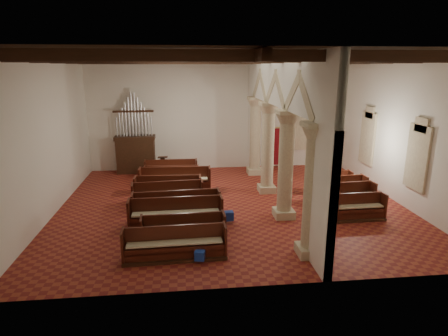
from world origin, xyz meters
TOP-DOWN VIEW (x-y plane):
  - floor at (0.00, 0.00)m, footprint 14.00×14.00m
  - ceiling at (0.00, 0.00)m, footprint 14.00×14.00m
  - wall_back at (0.00, 6.00)m, footprint 14.00×0.02m
  - wall_front at (0.00, -6.00)m, footprint 14.00×0.02m
  - wall_left at (-7.00, 0.00)m, footprint 0.02×12.00m
  - wall_right at (7.00, 0.00)m, footprint 0.02×12.00m
  - ceiling_beams at (0.00, 0.00)m, footprint 13.80×11.80m
  - arcade at (1.80, 0.00)m, footprint 0.90×11.90m
  - window_right_a at (6.98, -1.50)m, footprint 0.03×1.00m
  - window_right_b at (6.98, 2.50)m, footprint 0.03×1.00m
  - window_back at (5.00, 5.98)m, footprint 1.00×0.03m
  - pipe_organ at (-4.50, 5.50)m, footprint 2.10×0.85m
  - lectern at (-3.03, 4.34)m, footprint 0.52×0.53m
  - dossal_curtain at (3.50, 5.92)m, footprint 1.80×0.07m
  - processional_banner at (6.16, 4.16)m, footprint 0.51×0.65m
  - hymnal_box_a at (-1.55, -4.63)m, footprint 0.33×0.29m
  - hymnal_box_b at (-0.35, -1.81)m, footprint 0.35×0.29m
  - hymnal_box_c at (-0.88, -0.29)m, footprint 0.39×0.35m
  - tube_heater_a at (-2.70, -3.69)m, footprint 1.11×0.52m
  - tube_heater_b at (-3.12, -3.52)m, footprint 1.11×0.52m
  - nave_pew_0 at (-2.26, -4.29)m, footprint 3.08×0.76m
  - nave_pew_1 at (-2.00, -3.52)m, footprint 2.68×0.81m
  - nave_pew_2 at (-2.26, -2.07)m, footprint 3.32×0.81m
  - nave_pew_3 at (-2.25, -1.37)m, footprint 3.28×0.93m
  - nave_pew_4 at (-2.62, 0.00)m, footprint 2.89×0.90m
  - nave_pew_5 at (-2.64, 0.69)m, footprint 2.82×0.87m
  - nave_pew_6 at (-2.36, 1.93)m, footprint 3.25×0.89m
  - nave_pew_7 at (-2.55, 2.90)m, footprint 2.65×0.75m
  - nave_pew_8 at (-2.60, 4.01)m, footprint 2.66×0.69m
  - aisle_pew_0 at (4.53, -2.01)m, footprint 1.97×0.70m
  - aisle_pew_1 at (4.71, -0.83)m, footprint 2.05×0.83m
  - aisle_pew_2 at (4.79, 0.05)m, footprint 2.02×0.80m
  - aisle_pew_3 at (4.59, 1.07)m, footprint 1.99×0.72m

SIDE VIEW (x-z plane):
  - floor at x=0.00m, z-range 0.00..0.00m
  - tube_heater_a at x=-2.70m, z-range 0.10..0.22m
  - tube_heater_b at x=-3.12m, z-range 0.10..0.22m
  - hymnal_box_a at x=-1.55m, z-range 0.10..0.38m
  - hymnal_box_c at x=-0.88m, z-range 0.10..0.43m
  - hymnal_box_b at x=-0.35m, z-range 0.10..0.43m
  - nave_pew_7 at x=-2.55m, z-range -0.16..0.80m
  - nave_pew_8 at x=-2.60m, z-range -0.17..0.82m
  - nave_pew_0 at x=-2.26m, z-range -0.17..0.83m
  - aisle_pew_0 at x=4.53m, z-range -0.16..0.83m
  - aisle_pew_3 at x=4.59m, z-range -0.16..0.83m
  - aisle_pew_1 at x=4.71m, z-range -0.17..0.87m
  - nave_pew_1 at x=-2.00m, z-range -0.18..0.88m
  - nave_pew_4 at x=-2.62m, z-range -0.18..0.89m
  - aisle_pew_2 at x=4.79m, z-range -0.17..0.89m
  - nave_pew_2 at x=-2.26m, z-range -0.19..0.92m
  - nave_pew_3 at x=-2.25m, z-range -0.19..0.92m
  - nave_pew_5 at x=-2.64m, z-range -0.19..0.92m
  - nave_pew_6 at x=-2.36m, z-range -0.20..0.95m
  - lectern at x=-3.03m, z-range -0.10..1.08m
  - processional_banner at x=6.16m, z-range -0.36..1.93m
  - dossal_curtain at x=3.50m, z-range 0.08..2.25m
  - pipe_organ at x=-4.50m, z-range -0.83..3.57m
  - window_right_a at x=6.98m, z-range 1.10..3.30m
  - window_right_b at x=6.98m, z-range 1.10..3.30m
  - window_back at x=5.00m, z-range 1.10..3.30m
  - wall_back at x=0.00m, z-range 0.00..6.00m
  - wall_front at x=0.00m, z-range 0.00..6.00m
  - wall_left at x=-7.00m, z-range 0.00..6.00m
  - wall_right at x=7.00m, z-range 0.00..6.00m
  - arcade at x=1.80m, z-range 0.56..6.56m
  - ceiling_beams at x=0.00m, z-range 5.67..5.97m
  - ceiling at x=0.00m, z-range 6.00..6.00m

